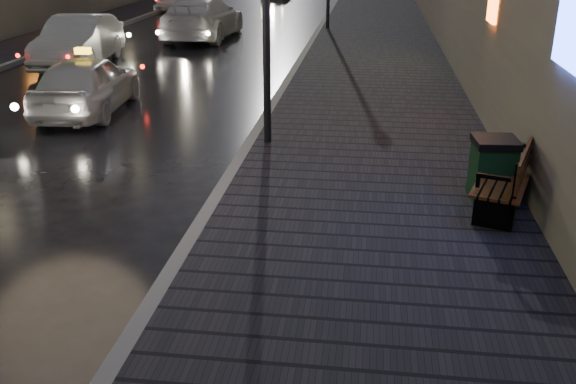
% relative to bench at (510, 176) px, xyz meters
% --- Properties ---
extents(ground, '(120.00, 120.00, 0.00)m').
position_rel_bench_xyz_m(ground, '(-5.80, -3.30, -0.64)').
color(ground, black).
rests_on(ground, ground).
extents(sidewalk, '(4.60, 58.00, 0.15)m').
position_rel_bench_xyz_m(sidewalk, '(-1.90, 17.70, -0.57)').
color(sidewalk, black).
rests_on(sidewalk, ground).
extents(curb, '(0.20, 58.00, 0.15)m').
position_rel_bench_xyz_m(curb, '(-4.30, 17.70, -0.57)').
color(curb, slate).
rests_on(curb, ground).
extents(sidewalk_far, '(2.40, 58.00, 0.15)m').
position_rel_bench_xyz_m(sidewalk_far, '(-14.50, 17.70, -0.57)').
color(sidewalk_far, black).
rests_on(sidewalk_far, ground).
extents(curb_far, '(0.20, 58.00, 0.15)m').
position_rel_bench_xyz_m(curb_far, '(-13.20, 17.70, -0.57)').
color(curb_far, slate).
rests_on(curb_far, ground).
extents(bench, '(1.23, 2.03, 0.98)m').
position_rel_bench_xyz_m(bench, '(0.00, 0.00, 0.00)').
color(bench, black).
rests_on(bench, sidewalk).
extents(trash_bin, '(0.67, 0.67, 0.95)m').
position_rel_bench_xyz_m(trash_bin, '(-0.19, 0.32, -0.01)').
color(trash_bin, black).
rests_on(trash_bin, sidewalk).
extents(taxi_near, '(1.91, 4.07, 1.35)m').
position_rel_bench_xyz_m(taxi_near, '(-8.48, 4.87, 0.03)').
color(taxi_near, '#BBBBC2').
rests_on(taxi_near, ground).
extents(car_left_mid, '(2.01, 4.70, 1.51)m').
position_rel_bench_xyz_m(car_left_mid, '(-11.11, 10.30, 0.11)').
color(car_left_mid, '#A7A7AF').
rests_on(car_left_mid, ground).
extents(taxi_mid, '(2.39, 5.62, 1.62)m').
position_rel_bench_xyz_m(taxi_mid, '(-8.66, 16.14, 0.17)').
color(taxi_mid, silver).
rests_on(taxi_mid, ground).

